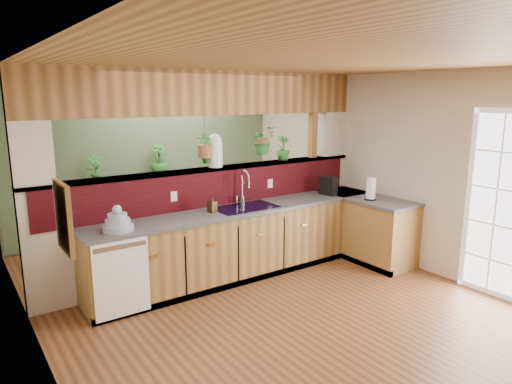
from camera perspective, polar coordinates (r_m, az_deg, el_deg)
ground at (r=5.23m, az=2.42°, el=-14.07°), size 4.60×7.00×0.01m
ceiling at (r=4.71m, az=2.71°, el=15.69°), size 4.60×7.00×0.01m
wall_back at (r=7.84m, az=-13.20°, el=4.37°), size 4.60×0.02×2.60m
wall_left at (r=3.90m, az=-25.49°, el=-3.99°), size 0.02×7.00×2.60m
wall_right at (r=6.44m, az=19.08°, el=2.43°), size 0.02×7.00×2.60m
pass_through_partition at (r=5.94m, az=-5.13°, el=1.22°), size 4.60×0.21×2.60m
pass_through_ledge at (r=5.90m, az=-5.42°, el=2.91°), size 4.60×0.21×0.04m
header_beam at (r=5.83m, az=-5.61°, el=12.22°), size 4.60×0.15×0.55m
sage_backwall at (r=7.82m, az=-13.14°, el=4.35°), size 4.55×0.02×2.55m
countertop at (r=6.18m, az=3.78°, el=-5.44°), size 4.14×1.52×0.90m
dishwasher at (r=4.96m, az=-16.43°, el=-10.31°), size 0.58×0.03×0.82m
navy_sink at (r=5.83m, az=-1.35°, el=-2.68°), size 0.82×0.50×0.18m
french_door at (r=5.81m, az=29.08°, el=-1.94°), size 0.06×1.02×2.16m
framed_print at (r=3.08m, az=-22.87°, el=-2.97°), size 0.04×0.35×0.45m
faucet at (r=5.92m, az=-1.56°, el=0.78°), size 0.20×0.20×0.46m
dish_stack at (r=5.00m, az=-16.89°, el=-3.73°), size 0.32×0.32×0.28m
soap_dispenser at (r=5.57m, az=-5.51°, el=-1.51°), size 0.11×0.11×0.20m
coffee_maker at (r=6.59m, az=9.10°, el=0.69°), size 0.14×0.24×0.27m
paper_towel at (r=6.38m, az=14.17°, el=0.35°), size 0.15×0.15×0.33m
glass_jar at (r=5.89m, az=-5.15°, el=5.19°), size 0.19×0.19×0.43m
ledge_plant_right at (r=6.51m, az=3.39°, el=5.52°), size 0.21×0.21×0.35m
hanging_plant_a at (r=5.80m, az=-6.40°, el=6.68°), size 0.23×0.18×0.52m
hanging_plant_b at (r=6.27m, az=0.83°, el=7.99°), size 0.39×0.35×0.50m
shelving_console at (r=7.63m, az=-14.54°, el=-2.01°), size 1.60×0.93×1.03m
shelf_plant_a at (r=7.31m, az=-19.53°, el=2.90°), size 0.25×0.19×0.42m
shelf_plant_b at (r=7.63m, az=-12.05°, el=4.00°), size 0.35×0.35×0.51m
floor_plant at (r=7.09m, az=-5.14°, el=-3.62°), size 0.81×0.73×0.79m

